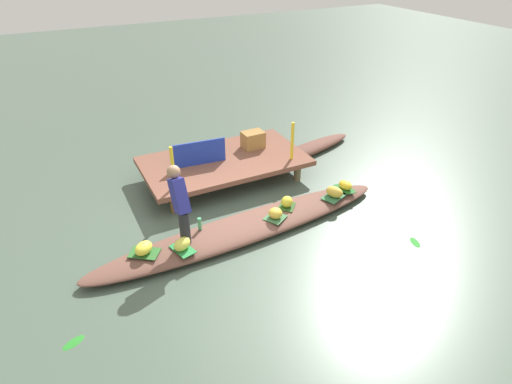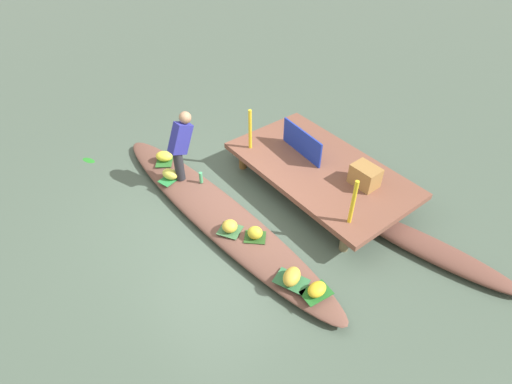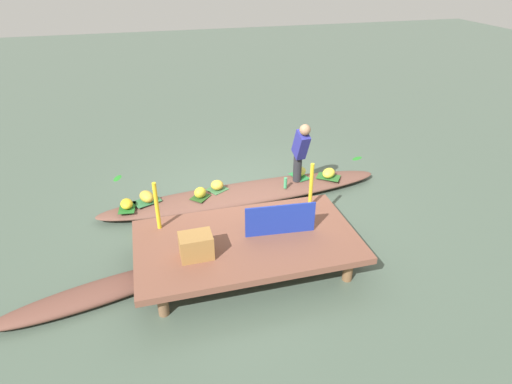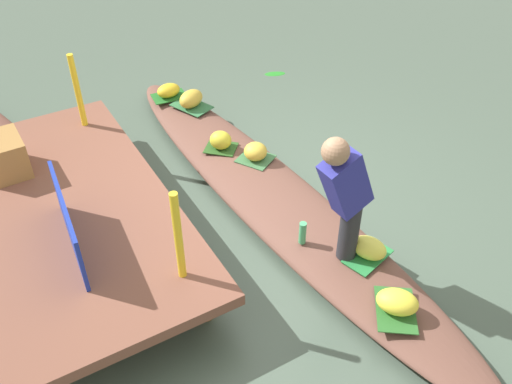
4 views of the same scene
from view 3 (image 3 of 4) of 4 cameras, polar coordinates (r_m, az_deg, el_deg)
canal_water at (r=8.05m, az=-1.40°, el=-0.86°), size 40.00×40.00×0.00m
dock_platform at (r=6.24m, az=-1.21°, el=-6.66°), size 3.20×1.80×0.45m
vendor_boat at (r=8.00m, az=-1.41°, el=-0.21°), size 5.42×1.13×0.21m
moored_boat at (r=6.21m, az=-20.20°, el=-12.49°), size 2.74×1.09×0.20m
leaf_mat_0 at (r=8.47m, az=9.63°, el=2.00°), size 0.52×0.49×0.01m
banana_bunch_0 at (r=8.43m, az=9.68°, el=2.53°), size 0.38×0.37×0.17m
leaf_mat_1 at (r=7.68m, az=-16.81°, el=-2.01°), size 0.31×0.42×0.01m
banana_bunch_1 at (r=7.64m, az=-16.89°, el=-1.52°), size 0.23×0.30×0.16m
leaf_mat_2 at (r=7.73m, az=-7.42°, el=-0.69°), size 0.41×0.41×0.01m
banana_bunch_2 at (r=7.68m, az=-7.47°, el=-0.07°), size 0.30×0.30×0.19m
leaf_mat_3 at (r=7.78m, az=-14.31°, el=-1.20°), size 0.52×0.43×0.01m
banana_bunch_3 at (r=7.73m, az=-14.40°, el=-0.59°), size 0.34×0.38×0.19m
leaf_mat_4 at (r=8.42m, az=5.81°, el=2.11°), size 0.35×0.46×0.01m
banana_bunch_4 at (r=8.38m, az=5.84°, el=2.69°), size 0.34×0.30×0.19m
leaf_mat_5 at (r=7.95m, az=-5.19°, el=0.38°), size 0.43×0.43×0.01m
banana_bunch_5 at (r=7.91m, az=-5.22°, el=0.93°), size 0.28×0.28×0.18m
vendor_person at (r=7.89m, az=5.97°, el=5.71°), size 0.21×0.47×1.22m
water_bottle at (r=7.94m, az=3.94°, el=1.22°), size 0.06×0.06×0.21m
market_banner at (r=6.19m, az=3.26°, el=-3.71°), size 1.03×0.12×0.48m
railing_post_west at (r=6.81m, az=7.36°, el=0.85°), size 0.06×0.06×0.77m
railing_post_east at (r=6.38m, az=-13.10°, el=-1.84°), size 0.06×0.06×0.77m
produce_crate at (r=5.83m, az=-7.99°, el=-7.12°), size 0.45×0.33×0.35m
drifting_plant_0 at (r=9.89m, az=13.35°, el=4.40°), size 0.32×0.24×0.01m
drifting_plant_1 at (r=9.22m, az=-18.00°, el=1.78°), size 0.22×0.31×0.01m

